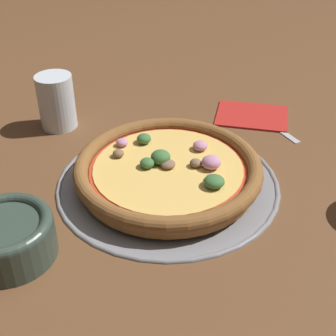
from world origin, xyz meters
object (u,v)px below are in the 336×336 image
drinking_cup (56,102)px  fork (267,120)px  pizza_tray (168,182)px  bowl_near (7,236)px  pizza (168,170)px  napkin (252,115)px

drinking_cup → fork: bearing=48.6°
pizza_tray → bowl_near: bearing=-96.8°
pizza_tray → fork: (-0.01, 0.29, -0.00)m
fork → pizza: bearing=109.7°
bowl_near → napkin: (-0.01, 0.54, -0.03)m
pizza_tray → drinking_cup: size_ratio=3.44×
pizza → napkin: 0.28m
drinking_cup → fork: size_ratio=0.63×
drinking_cup → napkin: bearing=51.6°
pizza_tray → bowl_near: bowl_near is taller
drinking_cup → napkin: drinking_cup is taller
drinking_cup → napkin: 0.39m
napkin → bowl_near: bearing=-88.5°
bowl_near → fork: size_ratio=0.75×
pizza_tray → drinking_cup: drinking_cup is taller
pizza_tray → drinking_cup: 0.29m
pizza_tray → napkin: (-0.05, 0.28, 0.00)m
pizza → napkin: size_ratio=1.69×
bowl_near → drinking_cup: drinking_cup is taller
bowl_near → napkin: bearing=91.5°
pizza → fork: 0.29m
drinking_cup → fork: (0.27, 0.31, -0.05)m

